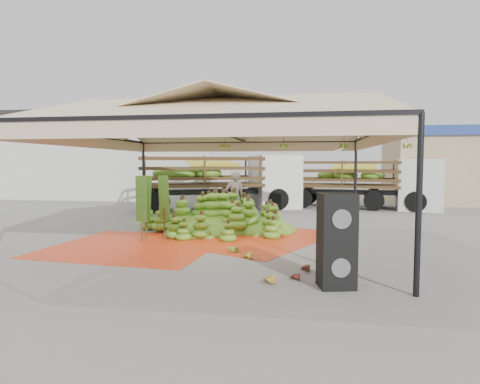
% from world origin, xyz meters
% --- Properties ---
extents(ground, '(90.00, 90.00, 0.00)m').
position_xyz_m(ground, '(0.00, 0.00, 0.00)').
color(ground, slate).
rests_on(ground, ground).
extents(canopy_tent, '(8.10, 8.10, 4.00)m').
position_xyz_m(canopy_tent, '(0.00, 0.00, 3.30)').
color(canopy_tent, black).
rests_on(canopy_tent, ground).
extents(building_white, '(14.30, 6.30, 5.40)m').
position_xyz_m(building_white, '(-10.00, 14.00, 2.71)').
color(building_white, silver).
rests_on(building_white, ground).
extents(building_tan, '(6.30, 5.30, 4.10)m').
position_xyz_m(building_tan, '(10.00, 13.00, 2.07)').
color(building_tan, tan).
rests_on(building_tan, ground).
extents(tarp_left, '(4.55, 4.36, 0.01)m').
position_xyz_m(tarp_left, '(-2.24, -0.89, 0.01)').
color(tarp_left, red).
rests_on(tarp_left, ground).
extents(tarp_right, '(5.99, 6.09, 0.01)m').
position_xyz_m(tarp_right, '(0.37, 0.97, 0.01)').
color(tarp_right, '#DC4214').
rests_on(tarp_right, ground).
extents(banana_heap, '(6.97, 6.47, 1.20)m').
position_xyz_m(banana_heap, '(-0.62, 2.26, 0.60)').
color(banana_heap, '#3E7E1A').
rests_on(banana_heap, ground).
extents(hand_yellow_a, '(0.57, 0.50, 0.23)m').
position_xyz_m(hand_yellow_a, '(1.48, -3.70, 0.11)').
color(hand_yellow_a, '#AC7C22').
rests_on(hand_yellow_a, ground).
extents(hand_yellow_b, '(0.61, 0.55, 0.23)m').
position_xyz_m(hand_yellow_b, '(0.83, -1.88, 0.11)').
color(hand_yellow_b, gold).
rests_on(hand_yellow_b, ground).
extents(hand_red_a, '(0.48, 0.42, 0.19)m').
position_xyz_m(hand_red_a, '(2.14, -2.74, 0.10)').
color(hand_red_a, '#552A13').
rests_on(hand_red_a, ground).
extents(hand_red_b, '(0.46, 0.42, 0.18)m').
position_xyz_m(hand_red_b, '(1.96, -3.40, 0.09)').
color(hand_red_b, maroon).
rests_on(hand_red_b, ground).
extents(hand_green, '(0.60, 0.59, 0.21)m').
position_xyz_m(hand_green, '(0.41, -1.15, 0.11)').
color(hand_green, '#397919').
rests_on(hand_green, ground).
extents(hanging_bunches, '(4.74, 0.24, 0.20)m').
position_xyz_m(hanging_bunches, '(2.39, -0.56, 2.62)').
color(hanging_bunches, '#53831B').
rests_on(hanging_bunches, ground).
extents(speaker_stack, '(0.70, 0.64, 1.66)m').
position_xyz_m(speaker_stack, '(2.74, -3.70, 0.83)').
color(speaker_stack, black).
rests_on(speaker_stack, ground).
extents(banana_leaves, '(0.96, 1.36, 3.70)m').
position_xyz_m(banana_leaves, '(-2.06, 0.01, 0.00)').
color(banana_leaves, '#2B771F').
rests_on(banana_leaves, ground).
extents(vendor, '(0.83, 0.71, 1.93)m').
position_xyz_m(vendor, '(-0.21, 2.91, 0.97)').
color(vendor, gray).
rests_on(vendor, ground).
extents(truck_left, '(7.97, 5.36, 2.60)m').
position_xyz_m(truck_left, '(-1.53, 8.24, 1.60)').
color(truck_left, '#4A3718').
rests_on(truck_left, ground).
extents(truck_right, '(7.29, 3.45, 2.41)m').
position_xyz_m(truck_right, '(5.30, 9.60, 1.48)').
color(truck_right, '#54341C').
rests_on(truck_right, ground).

